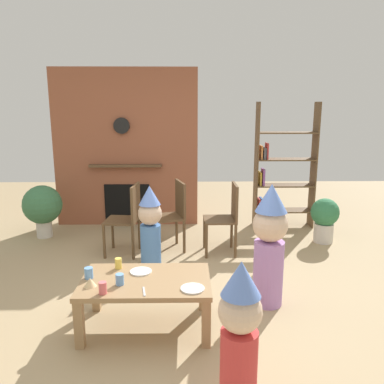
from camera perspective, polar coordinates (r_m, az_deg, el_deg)
ground_plane at (r=3.90m, az=-2.19°, el=-15.80°), size 12.00×12.00×0.00m
brick_fireplace_feature at (r=6.13m, az=-9.59°, el=6.25°), size 2.20×0.28×2.40m
bookshelf at (r=6.09m, az=12.87°, el=3.10°), size 0.90×0.28×1.90m
coffee_table at (r=3.38m, az=-6.75°, el=-13.55°), size 1.07×0.66×0.44m
paper_cup_near_left at (r=3.27m, az=-10.52°, el=-12.45°), size 0.07×0.07×0.09m
paper_cup_near_right at (r=3.15m, az=-12.93°, el=-13.51°), size 0.06×0.06×0.10m
paper_cup_center at (r=3.56m, az=-10.72°, el=-10.22°), size 0.06×0.06×0.09m
paper_cup_far_left at (r=3.43m, az=-14.86°, el=-11.37°), size 0.07×0.07×0.09m
paper_plate_front at (r=3.48m, az=-7.49°, el=-11.45°), size 0.19×0.19×0.01m
paper_plate_rear at (r=3.16m, az=0.08°, el=-13.93°), size 0.19×0.19×0.01m
birthday_cake_slice at (r=3.29m, az=-14.69°, el=-12.64°), size 0.10×0.10×0.07m
table_fork at (r=3.14m, az=-7.03°, el=-14.23°), size 0.04×0.15×0.01m
child_with_cone_hat at (r=2.52m, az=6.97°, el=-19.67°), size 0.27×0.27×0.97m
child_in_pink at (r=3.70m, az=11.27°, el=-7.22°), size 0.32×0.32×1.17m
child_by_the_chairs at (r=4.47m, az=-6.12°, el=-4.89°), size 0.27×0.27×0.98m
dining_chair_left at (r=4.94m, az=-9.25°, el=-3.35°), size 0.44×0.44×0.90m
dining_chair_middle at (r=5.04m, az=-2.70°, el=-2.85°), size 0.50×0.50×0.90m
dining_chair_right at (r=4.93m, az=5.16°, el=-3.24°), size 0.41×0.41×0.90m
potted_plant_tall at (r=5.64m, az=18.82°, el=-3.52°), size 0.38×0.38×0.62m
potted_plant_short at (r=5.91m, az=-21.02°, el=-1.95°), size 0.55×0.55×0.75m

